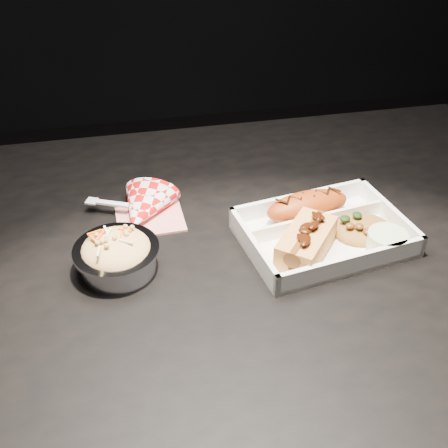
{
  "coord_description": "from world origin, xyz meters",
  "views": [
    {
      "loc": [
        -0.15,
        -0.68,
        1.3
      ],
      "look_at": [
        -0.02,
        -0.03,
        0.81
      ],
      "focal_mm": 45.0,
      "sensor_mm": 36.0,
      "label": 1
    }
  ],
  "objects_px": {
    "food_tray": "(323,235)",
    "napkin_fork": "(143,209)",
    "foil_coleslaw_cup": "(117,254)",
    "dining_table": "(230,282)",
    "fried_pastry": "(307,206)",
    "hotdog": "(306,240)"
  },
  "relations": [
    {
      "from": "food_tray",
      "to": "foil_coleslaw_cup",
      "type": "relative_size",
      "value": 2.2
    },
    {
      "from": "dining_table",
      "to": "food_tray",
      "type": "bearing_deg",
      "value": -11.91
    },
    {
      "from": "fried_pastry",
      "to": "foil_coleslaw_cup",
      "type": "relative_size",
      "value": 1.14
    },
    {
      "from": "dining_table",
      "to": "fried_pastry",
      "type": "distance_m",
      "value": 0.18
    },
    {
      "from": "hotdog",
      "to": "napkin_fork",
      "type": "relative_size",
      "value": 0.79
    },
    {
      "from": "food_tray",
      "to": "fried_pastry",
      "type": "relative_size",
      "value": 1.92
    },
    {
      "from": "dining_table",
      "to": "food_tray",
      "type": "relative_size",
      "value": 4.35
    },
    {
      "from": "dining_table",
      "to": "napkin_fork",
      "type": "distance_m",
      "value": 0.19
    },
    {
      "from": "foil_coleslaw_cup",
      "to": "food_tray",
      "type": "bearing_deg",
      "value": 1.01
    },
    {
      "from": "food_tray",
      "to": "hotdog",
      "type": "height_order",
      "value": "hotdog"
    },
    {
      "from": "food_tray",
      "to": "foil_coleslaw_cup",
      "type": "height_order",
      "value": "foil_coleslaw_cup"
    },
    {
      "from": "dining_table",
      "to": "fried_pastry",
      "type": "xyz_separation_m",
      "value": [
        0.13,
        0.02,
        0.12
      ]
    },
    {
      "from": "dining_table",
      "to": "foil_coleslaw_cup",
      "type": "relative_size",
      "value": 9.56
    },
    {
      "from": "food_tray",
      "to": "napkin_fork",
      "type": "relative_size",
      "value": 1.7
    },
    {
      "from": "fried_pastry",
      "to": "hotdog",
      "type": "bearing_deg",
      "value": -109.55
    },
    {
      "from": "fried_pastry",
      "to": "foil_coleslaw_cup",
      "type": "bearing_deg",
      "value": -169.08
    },
    {
      "from": "fried_pastry",
      "to": "hotdog",
      "type": "height_order",
      "value": "hotdog"
    },
    {
      "from": "fried_pastry",
      "to": "napkin_fork",
      "type": "bearing_deg",
      "value": 166.04
    },
    {
      "from": "dining_table",
      "to": "napkin_fork",
      "type": "height_order",
      "value": "napkin_fork"
    },
    {
      "from": "hotdog",
      "to": "dining_table",
      "type": "bearing_deg",
      "value": 97.26
    },
    {
      "from": "foil_coleslaw_cup",
      "to": "napkin_fork",
      "type": "bearing_deg",
      "value": 69.01
    },
    {
      "from": "fried_pastry",
      "to": "hotdog",
      "type": "relative_size",
      "value": 1.13
    }
  ]
}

